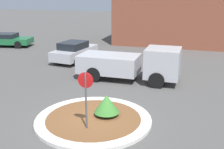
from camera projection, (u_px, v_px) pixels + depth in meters
The scene contains 8 objects.
ground_plane at pixel (94, 121), 11.70m from camera, with size 120.00×120.00×0.00m, color #514F4C.
traffic_island at pixel (93, 119), 11.68m from camera, with size 4.83×4.83×0.14m.
stop_sign at pixel (86, 92), 10.39m from camera, with size 0.60×0.07×2.40m.
island_shrub at pixel (107, 104), 11.75m from camera, with size 1.07×1.07×0.91m.
utility_truck at pixel (132, 64), 16.70m from camera, with size 6.05×2.21×2.07m.
storefront_building at pixel (185, 13), 27.64m from camera, with size 13.41×6.07×6.09m.
parked_sedan_green at pixel (7, 40), 26.99m from camera, with size 4.88×2.76×1.26m.
parked_sedan_silver at pixel (75, 51), 21.45m from camera, with size 2.38×4.46×1.50m.
Camera 1 is at (3.79, -9.97, 5.24)m, focal length 45.00 mm.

